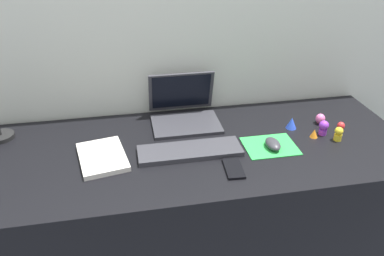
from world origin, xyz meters
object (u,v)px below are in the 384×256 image
at_px(toy_figurine_red, 341,126).
at_px(toy_figurine_blue, 292,123).
at_px(toy_figurine_purple, 324,128).
at_px(toy_figurine_yellow, 338,134).
at_px(toy_figurine_pink, 320,119).
at_px(notebook_pad, 102,157).
at_px(keyboard, 190,151).
at_px(cell_phone, 234,168).
at_px(toy_figurine_orange, 314,133).
at_px(mouse, 273,144).
at_px(laptop, 184,109).

distance_m(toy_figurine_red, toy_figurine_blue, 0.21).
height_order(toy_figurine_purple, toy_figurine_yellow, toy_figurine_purple).
bearing_deg(toy_figurine_pink, toy_figurine_yellow, -88.59).
xyz_separation_m(toy_figurine_purple, toy_figurine_blue, (-0.11, 0.08, -0.01)).
bearing_deg(notebook_pad, keyboard, -13.98).
distance_m(toy_figurine_red, toy_figurine_pink, 0.09).
xyz_separation_m(notebook_pad, toy_figurine_yellow, (0.97, -0.04, 0.02)).
distance_m(cell_phone, toy_figurine_orange, 0.43).
bearing_deg(mouse, cell_phone, -150.04).
bearing_deg(keyboard, toy_figurine_red, 5.22).
bearing_deg(toy_figurine_purple, keyboard, -176.41).
xyz_separation_m(keyboard, toy_figurine_blue, (0.48, 0.12, 0.02)).
bearing_deg(toy_figurine_purple, toy_figurine_yellow, -54.17).
relative_size(keyboard, cell_phone, 3.20).
relative_size(mouse, toy_figurine_blue, 1.87).
relative_size(notebook_pad, toy_figurine_orange, 6.58).
bearing_deg(toy_figurine_orange, toy_figurine_yellow, -25.28).
height_order(cell_phone, toy_figurine_blue, toy_figurine_blue).
height_order(keyboard, toy_figurine_yellow, toy_figurine_yellow).
bearing_deg(toy_figurine_pink, toy_figurine_red, -48.85).
xyz_separation_m(cell_phone, toy_figurine_pink, (0.48, 0.27, 0.02)).
relative_size(mouse, toy_figurine_purple, 1.49).
height_order(toy_figurine_red, toy_figurine_pink, toy_figurine_pink).
distance_m(mouse, toy_figurine_yellow, 0.29).
distance_m(laptop, toy_figurine_red, 0.70).
bearing_deg(toy_figurine_purple, toy_figurine_red, 14.87).
relative_size(toy_figurine_purple, toy_figurine_pink, 1.38).
height_order(notebook_pad, toy_figurine_red, toy_figurine_red).
xyz_separation_m(keyboard, toy_figurine_yellow, (0.63, -0.02, 0.02)).
height_order(mouse, notebook_pad, mouse).
relative_size(toy_figurine_purple, toy_figurine_orange, 1.77).
distance_m(toy_figurine_orange, toy_figurine_blue, 0.11).
distance_m(mouse, notebook_pad, 0.68).
height_order(toy_figurine_orange, toy_figurine_yellow, toy_figurine_yellow).
bearing_deg(laptop, mouse, -44.74).
height_order(laptop, toy_figurine_yellow, laptop).
distance_m(notebook_pad, toy_figurine_purple, 0.93).
height_order(toy_figurine_red, toy_figurine_yellow, toy_figurine_yellow).
bearing_deg(toy_figurine_blue, toy_figurine_purple, -35.42).
bearing_deg(toy_figurine_red, laptop, 161.68).
bearing_deg(mouse, keyboard, 175.32).
bearing_deg(mouse, notebook_pad, 175.93).
relative_size(toy_figurine_purple, toy_figurine_blue, 1.25).
height_order(laptop, toy_figurine_orange, laptop).
distance_m(cell_phone, notebook_pad, 0.51).
bearing_deg(notebook_pad, toy_figurine_orange, -10.26).
distance_m(laptop, cell_phone, 0.44).
xyz_separation_m(toy_figurine_red, toy_figurine_pink, (-0.06, 0.07, 0.00)).
height_order(toy_figurine_red, toy_figurine_orange, same).
distance_m(keyboard, cell_phone, 0.20).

